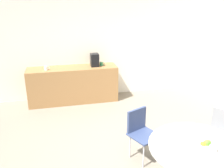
{
  "coord_description": "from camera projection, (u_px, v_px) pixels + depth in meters",
  "views": [
    {
      "loc": [
        -0.94,
        -3.1,
        2.47
      ],
      "look_at": [
        0.05,
        1.09,
        0.95
      ],
      "focal_mm": 37.97,
      "sensor_mm": 36.0,
      "label": 1
    }
  ],
  "objects": [
    {
      "name": "mug_green",
      "position": [
        101.0,
        64.0,
        6.02
      ],
      "size": [
        0.13,
        0.08,
        0.09
      ],
      "color": "#338C59",
      "rests_on": "counter_block"
    },
    {
      "name": "chair_navy",
      "position": [
        140.0,
        128.0,
        3.82
      ],
      "size": [
        0.55,
        0.55,
        0.83
      ],
      "color": "silver",
      "rests_on": "ground_plane"
    },
    {
      "name": "round_table",
      "position": [
        197.0,
        154.0,
        3.01
      ],
      "size": [
        1.23,
        1.23,
        0.74
      ],
      "color": "silver",
      "rests_on": "ground_plane"
    },
    {
      "name": "mug_white",
      "position": [
        46.0,
        68.0,
        5.64
      ],
      "size": [
        0.13,
        0.08,
        0.09
      ],
      "color": "white",
      "rests_on": "counter_block"
    },
    {
      "name": "ground_plane",
      "position": [
        124.0,
        160.0,
        3.87
      ],
      "size": [
        6.0,
        6.0,
        0.0
      ],
      "primitive_type": "plane",
      "color": "gray"
    },
    {
      "name": "wall_back",
      "position": [
        93.0,
        48.0,
        6.19
      ],
      "size": [
        6.0,
        0.1,
        2.6
      ],
      "primitive_type": "cube",
      "color": "white",
      "rests_on": "ground_plane"
    },
    {
      "name": "chair_gray",
      "position": [
        221.0,
        129.0,
        3.79
      ],
      "size": [
        0.59,
        0.59,
        0.83
      ],
      "color": "silver",
      "rests_on": "ground_plane"
    },
    {
      "name": "counter_block",
      "position": [
        73.0,
        85.0,
        6.02
      ],
      "size": [
        2.21,
        0.6,
        0.9
      ],
      "primitive_type": "cube",
      "color": "#9E7042",
      "rests_on": "ground_plane"
    },
    {
      "name": "coffee_maker",
      "position": [
        95.0,
        60.0,
        5.94
      ],
      "size": [
        0.2,
        0.24,
        0.32
      ],
      "primitive_type": "cube",
      "color": "black",
      "rests_on": "counter_block"
    },
    {
      "name": "fruit_bowl",
      "position": [
        206.0,
        146.0,
        2.9
      ],
      "size": [
        0.26,
        0.26,
        0.13
      ],
      "color": "silver",
      "rests_on": "round_table"
    }
  ]
}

